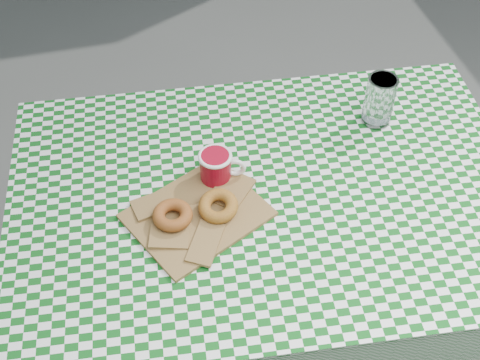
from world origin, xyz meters
The scene contains 8 objects.
ground centered at (0.00, 0.00, 0.00)m, with size 60.00×60.00×0.00m, color #575752.
table centered at (-0.18, -0.12, 0.38)m, with size 1.19×0.79×0.75m, color brown.
tablecloth centered at (-0.18, -0.12, 0.75)m, with size 1.21×0.81×0.01m, color #0C5115.
paper_bag centered at (-0.35, -0.15, 0.76)m, with size 0.29×0.23×0.02m, color olive.
bagel_front centered at (-0.41, -0.16, 0.79)m, with size 0.09×0.09×0.03m, color #93491E.
bagel_back centered at (-0.30, -0.16, 0.79)m, with size 0.09×0.09×0.03m, color #A47721.
coffee_mug centered at (-0.29, -0.05, 0.80)m, with size 0.15×0.15×0.08m, color maroon, non-canonical shape.
drinking_glass centered at (0.16, 0.05, 0.82)m, with size 0.08×0.08×0.14m, color silver.
Camera 1 is at (-0.48, -1.05, 1.88)m, focal length 47.85 mm.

